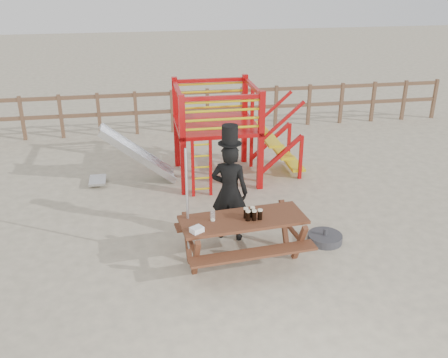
{
  "coord_description": "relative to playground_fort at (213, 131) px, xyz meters",
  "views": [
    {
      "loc": [
        -1.42,
        -6.59,
        4.4
      ],
      "look_at": [
        -0.12,
        0.8,
        1.15
      ],
      "focal_mm": 40.0,
      "sensor_mm": 36.0,
      "label": 1
    }
  ],
  "objects": [
    {
      "name": "metal_pole",
      "position": [
        -0.91,
        -3.31,
        -0.12
      ],
      "size": [
        0.04,
        0.04,
        1.91
      ],
      "primitive_type": "cylinder",
      "color": "#B2B2B7",
      "rests_on": "ground"
    },
    {
      "name": "parasol_base",
      "position": [
        1.45,
        -3.14,
        -1.0
      ],
      "size": [
        0.59,
        0.59,
        0.25
      ],
      "color": "#343439",
      "rests_on": "ground"
    },
    {
      "name": "stout_pints",
      "position": [
        0.07,
        -3.51,
        -0.23
      ],
      "size": [
        0.28,
        0.19,
        0.17
      ],
      "color": "black",
      "rests_on": "picnic_table"
    },
    {
      "name": "picnic_table",
      "position": [
        -0.06,
        -3.46,
        -0.59
      ],
      "size": [
        2.08,
        1.53,
        0.76
      ],
      "rotation": [
        0.0,
        0.0,
        0.09
      ],
      "color": "brown",
      "rests_on": "ground"
    },
    {
      "name": "ground",
      "position": [
        -0.12,
        -3.58,
        -1.07
      ],
      "size": [
        60.0,
        60.0,
        0.0
      ],
      "primitive_type": "plane",
      "color": "#C2B597",
      "rests_on": "ground"
    },
    {
      "name": "man_with_hat",
      "position": [
        -0.13,
        -2.7,
        -0.16
      ],
      "size": [
        0.74,
        0.62,
        2.04
      ],
      "rotation": [
        0.0,
        0.0,
        2.75
      ],
      "color": "black",
      "rests_on": "ground"
    },
    {
      "name": "back_fence",
      "position": [
        -0.12,
        3.42,
        -0.34
      ],
      "size": [
        15.09,
        0.09,
        1.2
      ],
      "color": "brown",
      "rests_on": "ground"
    },
    {
      "name": "playground_fort",
      "position": [
        0.0,
        0.0,
        0.0
      ],
      "size": [
        4.71,
        1.84,
        2.1
      ],
      "color": "#AD0B0C",
      "rests_on": "ground"
    },
    {
      "name": "empty_glasses",
      "position": [
        -0.54,
        -3.45,
        -0.24
      ],
      "size": [
        0.07,
        0.07,
        0.15
      ],
      "color": "silver",
      "rests_on": "picnic_table"
    },
    {
      "name": "paper_bag",
      "position": [
        -0.82,
        -3.76,
        -0.27
      ],
      "size": [
        0.23,
        0.21,
        0.08
      ],
      "primitive_type": "cube",
      "rotation": [
        0.0,
        0.0,
        0.54
      ],
      "color": "white",
      "rests_on": "picnic_table"
    }
  ]
}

